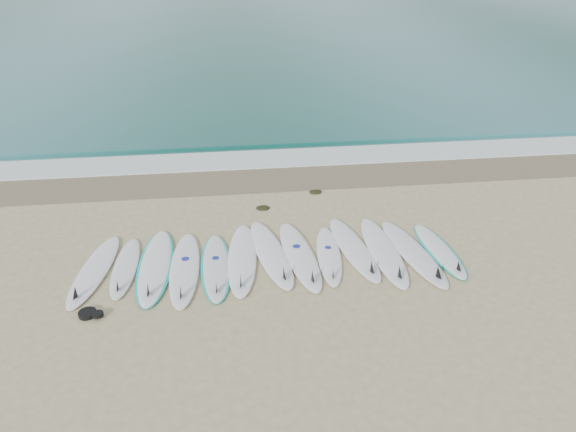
{
  "coord_description": "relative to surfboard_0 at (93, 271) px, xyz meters",
  "views": [
    {
      "loc": [
        -0.87,
        -9.82,
        6.19
      ],
      "look_at": [
        0.47,
        1.12,
        0.4
      ],
      "focal_mm": 35.0,
      "sensor_mm": 36.0,
      "label": 1
    }
  ],
  "objects": [
    {
      "name": "wet_sand_band",
      "position": [
        3.56,
        4.21,
        -0.05
      ],
      "size": [
        120.0,
        1.8,
        0.01
      ],
      "primitive_type": "cube",
      "color": "#70624A",
      "rests_on": "ground"
    },
    {
      "name": "surfboard_10",
      "position": [
        5.92,
        0.0,
        0.0
      ],
      "size": [
        0.65,
        2.92,
        0.37
      ],
      "rotation": [
        0.0,
        0.0,
        0.01
      ],
      "color": "white",
      "rests_on": "ground"
    },
    {
      "name": "foam_band",
      "position": [
        3.56,
        5.61,
        -0.04
      ],
      "size": [
        120.0,
        1.4,
        0.04
      ],
      "primitive_type": "cube",
      "color": "silver",
      "rests_on": "ground"
    },
    {
      "name": "leash_coil",
      "position": [
        0.18,
        -1.37,
        -0.01
      ],
      "size": [
        0.46,
        0.36,
        0.11
      ],
      "color": "black",
      "rests_on": "ground"
    },
    {
      "name": "wave_crest",
      "position": [
        3.56,
        7.11,
        -0.01
      ],
      "size": [
        120.0,
        1.0,
        0.1
      ],
      "primitive_type": "cube",
      "color": "#236462",
      "rests_on": "ground"
    },
    {
      "name": "ocean",
      "position": [
        3.56,
        32.61,
        -0.04
      ],
      "size": [
        120.0,
        55.0,
        0.03
      ],
      "primitive_type": "cube",
      "color": "#236462",
      "rests_on": "ground"
    },
    {
      "name": "surfboard_7",
      "position": [
        4.15,
        0.06,
        0.0
      ],
      "size": [
        0.87,
        2.89,
        0.36
      ],
      "rotation": [
        0.0,
        0.0,
        0.1
      ],
      "color": "white",
      "rests_on": "ground"
    },
    {
      "name": "surfboard_0",
      "position": [
        0.0,
        0.0,
        0.0
      ],
      "size": [
        0.97,
        2.75,
        0.35
      ],
      "rotation": [
        0.0,
        0.0,
        -0.16
      ],
      "color": "white",
      "rests_on": "ground"
    },
    {
      "name": "surfboard_11",
      "position": [
        6.53,
        -0.13,
        0.0
      ],
      "size": [
        1.0,
        2.91,
        0.36
      ],
      "rotation": [
        0.0,
        0.0,
        0.15
      ],
      "color": "silver",
      "rests_on": "ground"
    },
    {
      "name": "surfboard_5",
      "position": [
        2.95,
        0.07,
        0.0
      ],
      "size": [
        0.79,
        2.88,
        0.36
      ],
      "rotation": [
        0.0,
        0.0,
        -0.07
      ],
      "color": "white",
      "rests_on": "ground"
    },
    {
      "name": "seaweed_far",
      "position": [
        4.99,
        3.18,
        -0.03
      ],
      "size": [
        0.32,
        0.25,
        0.06
      ],
      "primitive_type": "ellipsoid",
      "color": "black",
      "rests_on": "ground"
    },
    {
      "name": "surfboard_9",
      "position": [
        5.34,
        0.19,
        0.0
      ],
      "size": [
        0.91,
        2.8,
        0.35
      ],
      "rotation": [
        0.0,
        0.0,
        0.12
      ],
      "color": "white",
      "rests_on": "ground"
    },
    {
      "name": "surfboard_8",
      "position": [
        4.75,
        0.01,
        -0.01
      ],
      "size": [
        0.73,
        2.41,
        0.3
      ],
      "rotation": [
        0.0,
        0.0,
        -0.1
      ],
      "color": "white",
      "rests_on": "ground"
    },
    {
      "name": "surfboard_4",
      "position": [
        2.41,
        -0.12,
        -0.01
      ],
      "size": [
        0.64,
        2.56,
        0.32
      ],
      "rotation": [
        0.0,
        0.0,
        0.01
      ],
      "color": "silver",
      "rests_on": "ground"
    },
    {
      "name": "surfboard_2",
      "position": [
        1.2,
        0.04,
        -0.0
      ],
      "size": [
        0.77,
        2.92,
        0.37
      ],
      "rotation": [
        0.0,
        0.0,
        -0.03
      ],
      "color": "white",
      "rests_on": "ground"
    },
    {
      "name": "ground",
      "position": [
        3.56,
        0.11,
        -0.06
      ],
      "size": [
        120.0,
        120.0,
        0.0
      ],
      "primitive_type": "plane",
      "color": "tan"
    },
    {
      "name": "surfboard_3",
      "position": [
        1.79,
        -0.16,
        0.0
      ],
      "size": [
        0.64,
        2.83,
        0.36
      ],
      "rotation": [
        0.0,
        0.0,
        -0.02
      ],
      "color": "white",
      "rests_on": "ground"
    },
    {
      "name": "seaweed_near",
      "position": [
        3.56,
        2.43,
        -0.03
      ],
      "size": [
        0.33,
        0.26,
        0.06
      ],
      "primitive_type": "ellipsoid",
      "color": "black",
      "rests_on": "ground"
    },
    {
      "name": "surfboard_1",
      "position": [
        0.6,
        0.06,
        -0.01
      ],
      "size": [
        0.54,
        2.31,
        0.29
      ],
      "rotation": [
        0.0,
        0.0,
        -0.03
      ],
      "color": "white",
      "rests_on": "ground"
    },
    {
      "name": "surfboard_6",
      "position": [
        3.57,
        0.21,
        0.0
      ],
      "size": [
        1.03,
        2.91,
        0.36
      ],
      "rotation": [
        0.0,
        0.0,
        0.16
      ],
      "color": "white",
      "rests_on": "ground"
    },
    {
      "name": "surfboard_12",
      "position": [
        7.12,
        -0.04,
        -0.02
      ],
      "size": [
        0.74,
        2.37,
        0.3
      ],
      "rotation": [
        0.0,
        0.0,
        0.08
      ],
      "color": "white",
      "rests_on": "ground"
    }
  ]
}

